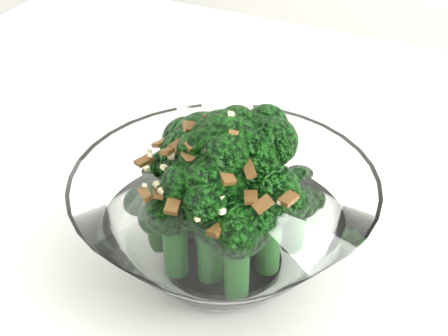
% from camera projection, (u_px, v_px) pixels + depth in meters
% --- Properties ---
extents(table, '(1.23, 0.84, 0.75)m').
position_uv_depth(table, '(353.00, 295.00, 0.61)').
color(table, white).
rests_on(table, ground).
extents(broccoli_dish, '(0.23, 0.23, 0.14)m').
position_uv_depth(broccoli_dish, '(225.00, 211.00, 0.51)').
color(broccoli_dish, white).
rests_on(broccoli_dish, table).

